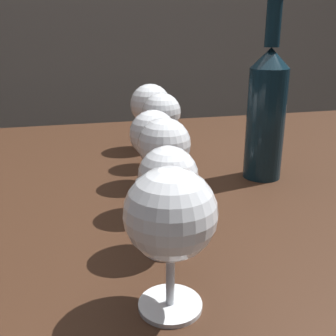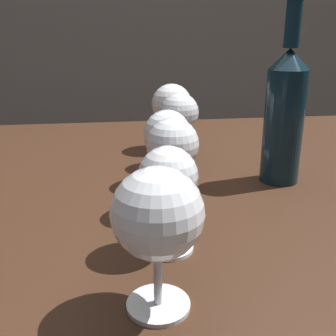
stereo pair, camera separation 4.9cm
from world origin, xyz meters
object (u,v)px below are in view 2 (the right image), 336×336
at_px(wine_glass_merlot, 173,147).
at_px(wine_bottle, 284,113).
at_px(wine_glass_white, 168,180).
at_px(wine_glass_pinot, 157,217).
at_px(wine_glass_amber, 172,105).
at_px(wine_glass_chardonnay, 179,114).
at_px(wine_glass_rose, 167,135).

bearing_deg(wine_glass_merlot, wine_bottle, 26.14).
xyz_separation_m(wine_glass_white, wine_glass_merlot, (0.02, 0.11, 0.01)).
height_order(wine_glass_pinot, wine_glass_amber, wine_glass_pinot).
xyz_separation_m(wine_glass_amber, wine_bottle, (0.17, -0.23, 0.03)).
bearing_deg(wine_glass_amber, wine_glass_chardonnay, -90.57).
height_order(wine_glass_rose, wine_bottle, wine_bottle).
bearing_deg(wine_glass_amber, wine_glass_rose, -99.96).
bearing_deg(wine_glass_chardonnay, wine_glass_pinot, -101.54).
bearing_deg(wine_bottle, wine_glass_rose, 176.28).
relative_size(wine_glass_merlot, wine_glass_rose, 1.09).
bearing_deg(wine_glass_rose, wine_glass_amber, 80.04).
relative_size(wine_glass_amber, wine_bottle, 0.46).
relative_size(wine_glass_rose, wine_glass_chardonnay, 0.91).
xyz_separation_m(wine_glass_merlot, wine_bottle, (0.21, 0.10, 0.02)).
bearing_deg(wine_bottle, wine_glass_amber, 126.16).
relative_size(wine_glass_chardonnay, wine_bottle, 0.45).
bearing_deg(wine_glass_rose, wine_bottle, -3.72).
distance_m(wine_glass_white, wine_bottle, 0.32).
bearing_deg(wine_glass_white, wine_glass_amber, 81.55).
relative_size(wine_glass_pinot, wine_glass_rose, 1.12).
relative_size(wine_glass_white, wine_bottle, 0.42).
bearing_deg(wine_glass_amber, wine_glass_white, -98.45).
height_order(wine_glass_pinot, wine_glass_white, wine_glass_pinot).
distance_m(wine_glass_chardonnay, wine_bottle, 0.20).
bearing_deg(wine_glass_merlot, wine_glass_white, -100.76).
bearing_deg(wine_bottle, wine_glass_pinot, -128.19).
bearing_deg(wine_glass_amber, wine_glass_pinot, -99.24).
relative_size(wine_glass_pinot, wine_glass_chardonnay, 1.02).
xyz_separation_m(wine_glass_pinot, wine_glass_rose, (0.05, 0.34, -0.01)).
xyz_separation_m(wine_glass_pinot, wine_glass_chardonnay, (0.09, 0.44, 0.00)).
height_order(wine_glass_pinot, wine_glass_rose, wine_glass_pinot).
xyz_separation_m(wine_glass_pinot, wine_glass_amber, (0.09, 0.56, -0.00)).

